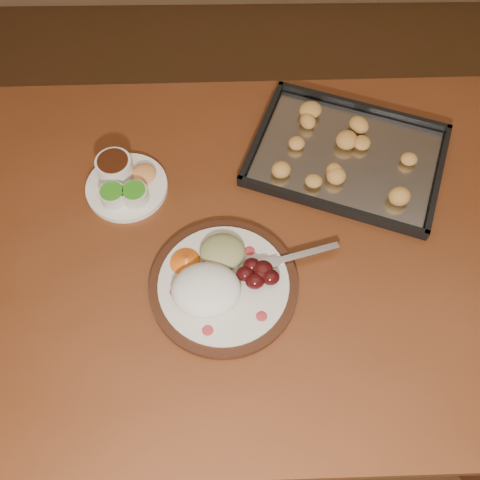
{
  "coord_description": "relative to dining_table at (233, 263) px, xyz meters",
  "views": [
    {
      "loc": [
        -0.28,
        -0.26,
        1.71
      ],
      "look_at": [
        -0.28,
        0.26,
        0.77
      ],
      "focal_mm": 40.0,
      "sensor_mm": 36.0,
      "label": 1
    }
  ],
  "objects": [
    {
      "name": "baking_tray",
      "position": [
        0.26,
        0.21,
        0.11
      ],
      "size": [
        0.49,
        0.43,
        0.04
      ],
      "rotation": [
        0.0,
        0.0,
        -0.36
      ],
      "color": "black",
      "rests_on": "dining_table"
    },
    {
      "name": "ground",
      "position": [
        0.29,
        -0.27,
        -0.65
      ],
      "size": [
        4.0,
        4.0,
        0.0
      ],
      "primitive_type": "plane",
      "color": "#512E1B",
      "rests_on": "ground"
    },
    {
      "name": "condiment_saucer",
      "position": [
        -0.23,
        0.14,
        0.12
      ],
      "size": [
        0.18,
        0.18,
        0.06
      ],
      "rotation": [
        0.0,
        0.0,
        0.36
      ],
      "color": "white",
      "rests_on": "dining_table"
    },
    {
      "name": "dinner_plate",
      "position": [
        -0.02,
        -0.1,
        0.12
      ],
      "size": [
        0.38,
        0.29,
        0.07
      ],
      "rotation": [
        0.0,
        0.0,
        0.41
      ],
      "color": "#33180E",
      "rests_on": "dining_table"
    },
    {
      "name": "dining_table",
      "position": [
        0.0,
        0.0,
        0.0
      ],
      "size": [
        1.51,
        0.92,
        0.75
      ],
      "rotation": [
        0.0,
        0.0,
        0.02
      ],
      "color": "brown",
      "rests_on": "ground"
    }
  ]
}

